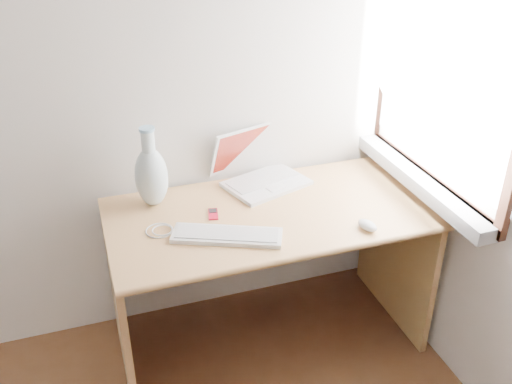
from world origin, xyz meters
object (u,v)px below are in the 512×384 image
object	(u,v)px
laptop	(263,170)
vase	(151,175)
external_keyboard	(227,235)
desk	(262,241)

from	to	relation	value
laptop	vase	size ratio (longest dim) A/B	1.17
external_keyboard	vase	bearing A→B (deg)	146.94
external_keyboard	vase	xyz separation A→B (m)	(-0.23, 0.35, 0.13)
desk	vase	distance (m)	0.58
desk	vase	bearing A→B (deg)	164.11
external_keyboard	vase	world-z (taller)	vase
external_keyboard	vase	size ratio (longest dim) A/B	1.25
desk	laptop	bearing A→B (deg)	70.05
desk	vase	world-z (taller)	vase
laptop	vase	world-z (taller)	vase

